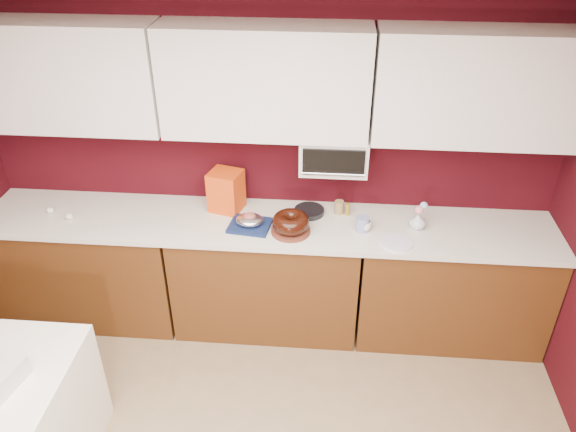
{
  "coord_description": "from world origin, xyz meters",
  "views": [
    {
      "loc": [
        0.43,
        -1.3,
        3.01
      ],
      "look_at": [
        0.16,
        1.84,
        1.02
      ],
      "focal_mm": 35.0,
      "sensor_mm": 36.0,
      "label": 1
    }
  ],
  "objects_px": {
    "bundt_cake": "(291,222)",
    "foil_ham_nest": "(250,220)",
    "flower_vase": "(418,220)",
    "toaster_oven": "(334,152)",
    "coffee_mug": "(364,225)",
    "pandoro_box": "(226,191)",
    "blue_jar": "(362,224)"
  },
  "relations": [
    {
      "from": "coffee_mug",
      "to": "blue_jar",
      "type": "distance_m",
      "value": 0.01
    },
    {
      "from": "toaster_oven",
      "to": "coffee_mug",
      "type": "bearing_deg",
      "value": -43.47
    },
    {
      "from": "coffee_mug",
      "to": "blue_jar",
      "type": "relative_size",
      "value": 0.88
    },
    {
      "from": "bundt_cake",
      "to": "coffee_mug",
      "type": "height_order",
      "value": "bundt_cake"
    },
    {
      "from": "foil_ham_nest",
      "to": "pandoro_box",
      "type": "relative_size",
      "value": 0.64
    },
    {
      "from": "blue_jar",
      "to": "flower_vase",
      "type": "distance_m",
      "value": 0.38
    },
    {
      "from": "foil_ham_nest",
      "to": "flower_vase",
      "type": "relative_size",
      "value": 1.43
    },
    {
      "from": "toaster_oven",
      "to": "coffee_mug",
      "type": "height_order",
      "value": "toaster_oven"
    },
    {
      "from": "coffee_mug",
      "to": "flower_vase",
      "type": "bearing_deg",
      "value": 8.72
    },
    {
      "from": "bundt_cake",
      "to": "foil_ham_nest",
      "type": "height_order",
      "value": "bundt_cake"
    },
    {
      "from": "bundt_cake",
      "to": "foil_ham_nest",
      "type": "bearing_deg",
      "value": 171.22
    },
    {
      "from": "foil_ham_nest",
      "to": "flower_vase",
      "type": "bearing_deg",
      "value": 3.83
    },
    {
      "from": "foil_ham_nest",
      "to": "coffee_mug",
      "type": "height_order",
      "value": "coffee_mug"
    },
    {
      "from": "toaster_oven",
      "to": "flower_vase",
      "type": "bearing_deg",
      "value": -15.09
    },
    {
      "from": "toaster_oven",
      "to": "blue_jar",
      "type": "xyz_separation_m",
      "value": [
        0.21,
        -0.22,
        -0.42
      ]
    },
    {
      "from": "bundt_cake",
      "to": "flower_vase",
      "type": "relative_size",
      "value": 1.91
    },
    {
      "from": "blue_jar",
      "to": "flower_vase",
      "type": "height_order",
      "value": "flower_vase"
    },
    {
      "from": "foil_ham_nest",
      "to": "coffee_mug",
      "type": "xyz_separation_m",
      "value": [
        0.77,
        0.02,
        -0.01
      ]
    },
    {
      "from": "toaster_oven",
      "to": "bundt_cake",
      "type": "distance_m",
      "value": 0.55
    },
    {
      "from": "coffee_mug",
      "to": "flower_vase",
      "type": "height_order",
      "value": "flower_vase"
    },
    {
      "from": "blue_jar",
      "to": "toaster_oven",
      "type": "bearing_deg",
      "value": 134.24
    },
    {
      "from": "bundt_cake",
      "to": "flower_vase",
      "type": "bearing_deg",
      "value": 8.0
    },
    {
      "from": "coffee_mug",
      "to": "foil_ham_nest",
      "type": "bearing_deg",
      "value": -178.48
    },
    {
      "from": "foil_ham_nest",
      "to": "toaster_oven",
      "type": "bearing_deg",
      "value": 23.04
    },
    {
      "from": "toaster_oven",
      "to": "flower_vase",
      "type": "xyz_separation_m",
      "value": [
        0.59,
        -0.16,
        -0.41
      ]
    },
    {
      "from": "toaster_oven",
      "to": "blue_jar",
      "type": "bearing_deg",
      "value": -45.76
    },
    {
      "from": "pandoro_box",
      "to": "foil_ham_nest",
      "type": "bearing_deg",
      "value": -32.97
    },
    {
      "from": "foil_ham_nest",
      "to": "pandoro_box",
      "type": "xyz_separation_m",
      "value": [
        -0.2,
        0.22,
        0.09
      ]
    },
    {
      "from": "flower_vase",
      "to": "toaster_oven",
      "type": "bearing_deg",
      "value": 164.91
    },
    {
      "from": "toaster_oven",
      "to": "foil_ham_nest",
      "type": "relative_size",
      "value": 2.39
    },
    {
      "from": "toaster_oven",
      "to": "bundt_cake",
      "type": "height_order",
      "value": "toaster_oven"
    },
    {
      "from": "foil_ham_nest",
      "to": "pandoro_box",
      "type": "height_order",
      "value": "pandoro_box"
    }
  ]
}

